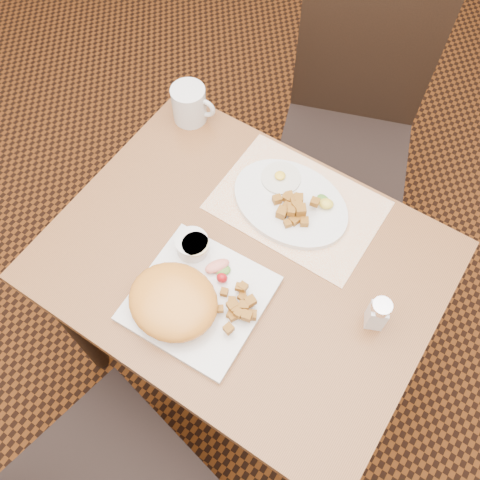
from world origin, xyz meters
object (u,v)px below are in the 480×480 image
at_px(plate_oval, 290,203).
at_px(coffee_mug, 190,104).
at_px(plate_square, 199,299).
at_px(salt_shaker, 378,314).
at_px(table, 243,278).
at_px(chair_far, 350,122).

xyz_separation_m(plate_oval, coffee_mug, (-0.37, 0.10, 0.04)).
relative_size(plate_square, salt_shaker, 2.80).
bearing_deg(table, plate_square, -100.28).
bearing_deg(chair_far, table, 73.75).
relative_size(table, plate_square, 3.21).
distance_m(table, chair_far, 0.71).
xyz_separation_m(chair_far, plate_square, (0.02, -0.84, 0.22)).
height_order(chair_far, plate_square, chair_far).
relative_size(table, coffee_mug, 7.42).
relative_size(salt_shaker, coffee_mug, 0.82).
bearing_deg(salt_shaker, coffee_mug, 159.18).
height_order(plate_oval, coffee_mug, coffee_mug).
height_order(plate_square, plate_oval, plate_oval).
bearing_deg(plate_square, coffee_mug, 127.79).
distance_m(plate_square, coffee_mug, 0.54).
bearing_deg(plate_oval, table, -94.68).
distance_m(table, plate_square, 0.19).
bearing_deg(table, chair_far, 93.34).
xyz_separation_m(plate_oval, salt_shaker, (0.31, -0.16, 0.04)).
xyz_separation_m(table, plate_square, (-0.03, -0.14, 0.12)).
bearing_deg(plate_square, table, 79.72).
bearing_deg(plate_oval, chair_far, 96.32).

